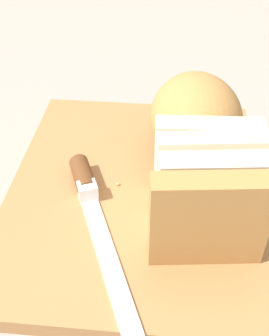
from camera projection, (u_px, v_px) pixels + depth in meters
The scene contains 6 objects.
ground_plane at pixel (134, 198), 0.57m from camera, with size 3.00×3.00×0.00m, color gray.
cutting_board at pixel (134, 192), 0.57m from camera, with size 0.40×0.31×0.02m, color #9E6B3D.
bread_loaf at pixel (201, 143), 0.54m from camera, with size 0.29×0.15×0.11m.
bread_knife at pixel (89, 195), 0.54m from camera, with size 0.25×0.12×0.02m.
crumb_near_knife at pixel (117, 186), 0.56m from camera, with size 0.00×0.00×0.00m, color tan.
crumb_near_loaf at pixel (160, 179), 0.57m from camera, with size 0.00×0.00×0.00m, color tan.
Camera 1 is at (0.42, 0.05, 0.39)m, focal length 48.03 mm.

